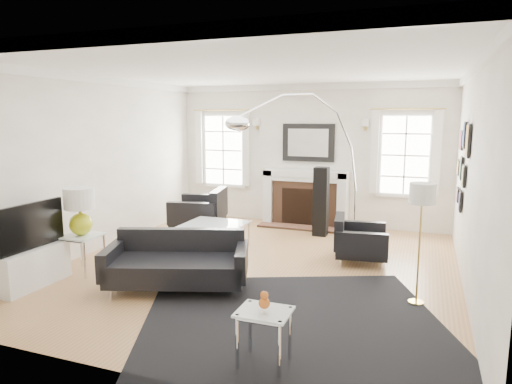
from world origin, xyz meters
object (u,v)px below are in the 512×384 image
at_px(armchair_right, 357,241).
at_px(arc_floor_lamp, 300,166).
at_px(fireplace, 305,199).
at_px(coffee_table, 213,226).
at_px(gourd_lamp, 80,208).
at_px(armchair_left, 202,212).
at_px(sofa, 178,263).

bearing_deg(armchair_right, arc_floor_lamp, 179.33).
distance_m(fireplace, arc_floor_lamp, 2.22).
bearing_deg(coffee_table, gourd_lamp, -127.53).
distance_m(coffee_table, gourd_lamp, 2.10).
xyz_separation_m(fireplace, arc_floor_lamp, (0.42, -2.00, 0.86)).
bearing_deg(armchair_left, fireplace, 36.47).
xyz_separation_m(fireplace, coffee_table, (-0.96, -2.23, -0.14)).
distance_m(fireplace, gourd_lamp, 4.45).
bearing_deg(sofa, armchair_left, 110.96).
distance_m(sofa, coffee_table, 1.67).
relative_size(coffee_table, arc_floor_lamp, 0.38).
distance_m(sofa, arc_floor_lamp, 2.43).
xyz_separation_m(armchair_right, coffee_table, (-2.28, -0.22, 0.09)).
distance_m(armchair_left, coffee_table, 1.22).
bearing_deg(gourd_lamp, coffee_table, 52.47).
bearing_deg(sofa, arc_floor_lamp, 59.87).
bearing_deg(armchair_left, arc_floor_lamp, -19.95).
bearing_deg(arc_floor_lamp, sofa, -120.13).
relative_size(sofa, armchair_left, 1.64).
relative_size(sofa, coffee_table, 1.98).
distance_m(fireplace, sofa, 3.94).
height_order(fireplace, gourd_lamp, gourd_lamp).
relative_size(fireplace, coffee_table, 1.74).
bearing_deg(gourd_lamp, fireplace, 60.23).
bearing_deg(gourd_lamp, sofa, -1.08).
bearing_deg(arc_floor_lamp, armchair_right, -0.67).
height_order(sofa, arc_floor_lamp, arc_floor_lamp).
bearing_deg(gourd_lamp, armchair_right, 27.50).
bearing_deg(fireplace, arc_floor_lamp, -78.26).
relative_size(sofa, armchair_right, 2.07).
bearing_deg(fireplace, armchair_left, -143.53).
xyz_separation_m(gourd_lamp, arc_floor_lamp, (2.62, 1.84, 0.49)).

